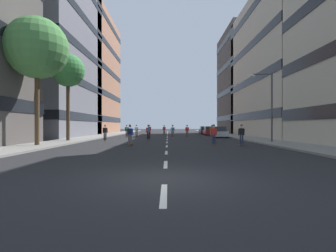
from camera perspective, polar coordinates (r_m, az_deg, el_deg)
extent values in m
plane|color=black|center=(39.17, 0.06, -2.35)|extent=(184.25, 184.25, 0.00)
cube|color=gray|center=(44.24, -13.39, -1.98)|extent=(3.60, 84.45, 0.14)
cube|color=gray|center=(44.20, 13.55, -1.98)|extent=(3.60, 84.45, 0.14)
cube|color=silver|center=(6.64, -0.71, -14.44)|extent=(0.16, 2.20, 0.01)
cube|color=silver|center=(11.55, -0.31, -8.20)|extent=(0.16, 2.20, 0.01)
cube|color=silver|center=(16.51, -0.15, -5.70)|extent=(0.16, 2.20, 0.01)
cube|color=silver|center=(21.49, -0.07, -4.35)|extent=(0.16, 2.20, 0.01)
cube|color=silver|center=(26.48, -0.01, -3.51)|extent=(0.16, 2.20, 0.01)
cube|color=silver|center=(31.47, 0.02, -2.94)|extent=(0.16, 2.20, 0.01)
cube|color=silver|center=(36.47, 0.05, -2.53)|extent=(0.16, 2.20, 0.01)
cube|color=silver|center=(41.46, 0.07, -2.21)|extent=(0.16, 2.20, 0.01)
cube|color=silver|center=(46.46, 0.08, -1.96)|extent=(0.16, 2.20, 0.01)
cube|color=silver|center=(51.46, 0.09, -1.76)|extent=(0.16, 2.20, 0.01)
cube|color=silver|center=(56.45, 0.10, -1.60)|extent=(0.16, 2.20, 0.01)
cube|color=silver|center=(61.45, 0.11, -1.46)|extent=(0.16, 2.20, 0.01)
cube|color=silver|center=(66.45, 0.12, -1.34)|extent=(0.16, 2.20, 0.01)
cube|color=silver|center=(71.45, 0.12, -1.24)|extent=(0.16, 2.20, 0.01)
cube|color=silver|center=(76.45, 0.13, -1.16)|extent=(0.16, 2.20, 0.01)
cube|color=slate|center=(46.11, -27.19, 16.23)|extent=(16.35, 19.24, 28.99)
cube|color=black|center=(44.31, -27.18, 1.67)|extent=(16.47, 19.36, 1.10)
cube|color=black|center=(44.70, -27.18, 7.88)|extent=(16.47, 19.36, 1.10)
cube|color=black|center=(45.61, -27.19, 13.90)|extent=(16.47, 19.36, 1.10)
cube|color=black|center=(47.00, -27.19, 19.63)|extent=(16.47, 19.36, 1.10)
cube|color=#9E6B51|center=(61.48, -19.47, 10.22)|extent=(16.35, 21.87, 24.97)
cube|color=black|center=(60.54, -19.46, 1.34)|extent=(16.47, 21.99, 1.10)
cube|color=black|center=(60.85, -19.46, 6.05)|extent=(16.47, 21.99, 1.10)
cube|color=black|center=(61.57, -19.47, 10.68)|extent=(16.47, 21.99, 1.10)
cube|color=black|center=(62.68, -19.47, 15.17)|extent=(16.47, 21.99, 1.10)
cube|color=black|center=(64.16, -19.47, 19.48)|extent=(16.47, 21.99, 1.10)
cube|color=#BCB29E|center=(45.01, 27.36, 11.03)|extent=(16.35, 22.62, 20.44)
cube|color=black|center=(44.22, 27.36, 1.89)|extent=(16.47, 22.74, 1.10)
cube|color=black|center=(44.67, 27.36, 8.46)|extent=(16.47, 22.74, 1.10)
cube|color=black|center=(45.70, 27.37, 14.81)|extent=(16.47, 22.74, 1.10)
cube|color=black|center=(47.25, 27.37, 20.81)|extent=(16.47, 22.74, 1.10)
cube|color=#4C4744|center=(61.14, 19.70, 8.68)|extent=(16.35, 16.15, 21.62)
cube|color=black|center=(60.48, 19.69, 1.58)|extent=(16.47, 16.27, 1.10)
cube|color=black|center=(60.86, 19.70, 6.67)|extent=(16.47, 16.27, 1.10)
cube|color=black|center=(61.71, 19.70, 11.66)|extent=(16.47, 16.27, 1.10)
cube|color=black|center=(63.02, 19.70, 16.48)|extent=(16.47, 16.27, 1.10)
cube|color=#B2B7BF|center=(38.22, 11.05, -1.62)|extent=(1.80, 4.40, 0.70)
cube|color=#2D3338|center=(38.06, 11.10, -0.62)|extent=(1.60, 2.10, 0.64)
cylinder|color=black|center=(39.51, 9.52, -1.87)|extent=(0.22, 0.64, 0.64)
cylinder|color=black|center=(39.80, 11.79, -1.85)|extent=(0.22, 0.64, 0.64)
cylinder|color=black|center=(36.66, 10.25, -2.02)|extent=(0.22, 0.64, 0.64)
cylinder|color=black|center=(36.97, 12.70, -2.00)|extent=(0.22, 0.64, 0.64)
cube|color=maroon|center=(46.82, 9.04, -1.30)|extent=(1.80, 4.40, 0.70)
cube|color=#2D3338|center=(46.66, 9.07, -0.49)|extent=(1.60, 2.10, 0.64)
cylinder|color=black|center=(48.14, 7.84, -1.52)|extent=(0.22, 0.64, 0.64)
cylinder|color=black|center=(48.38, 9.72, -1.51)|extent=(0.22, 0.64, 0.64)
cylinder|color=black|center=(45.27, 8.32, -1.62)|extent=(0.22, 0.64, 0.64)
cylinder|color=black|center=(45.52, 10.32, -1.61)|extent=(0.22, 0.64, 0.64)
cube|color=black|center=(52.85, 8.03, -1.14)|extent=(1.80, 4.40, 0.70)
cube|color=#2D3338|center=(52.69, 8.05, -0.42)|extent=(1.60, 2.10, 0.64)
cylinder|color=black|center=(54.19, 6.98, -1.34)|extent=(0.22, 0.64, 0.64)
cylinder|color=black|center=(54.40, 8.65, -1.33)|extent=(0.22, 0.64, 0.64)
cylinder|color=black|center=(51.31, 7.36, -1.42)|extent=(0.22, 0.64, 0.64)
cylinder|color=black|center=(51.54, 9.13, -1.41)|extent=(0.22, 0.64, 0.64)
cylinder|color=#4C3823|center=(29.56, -20.41, 3.02)|extent=(0.36, 0.36, 6.08)
sphere|color=#387A3D|center=(30.08, -20.42, 11.09)|extent=(3.40, 3.40, 3.40)
cylinder|color=#4C3823|center=(23.57, -26.02, 3.66)|extent=(0.36, 0.36, 6.00)
sphere|color=#478442|center=(24.32, -26.03, 14.77)|extent=(4.85, 4.85, 4.85)
cylinder|color=#3F3F44|center=(27.07, 21.55, 3.73)|extent=(0.16, 0.16, 6.50)
cylinder|color=#3F3F44|center=(27.14, 19.75, 10.42)|extent=(1.80, 0.10, 0.10)
ellipsoid|color=silver|center=(26.83, 17.91, 10.22)|extent=(0.50, 0.30, 0.24)
cube|color=brown|center=(22.58, -7.94, -3.94)|extent=(0.39, 0.92, 0.02)
cylinder|color=#D8BF4C|center=(22.88, -7.66, -4.01)|extent=(0.19, 0.11, 0.07)
cylinder|color=#D8BF4C|center=(22.29, -8.23, -4.12)|extent=(0.19, 0.11, 0.07)
cylinder|color=#594C47|center=(22.59, -8.15, -2.89)|extent=(0.17, 0.17, 0.80)
cylinder|color=#594C47|center=(22.52, -7.72, -2.90)|extent=(0.17, 0.17, 0.80)
cube|color=blue|center=(22.53, -7.94, -1.18)|extent=(0.35, 0.26, 0.55)
cylinder|color=blue|center=(22.66, -8.42, -1.25)|extent=(0.14, 0.24, 0.55)
cylinder|color=blue|center=(22.50, -7.37, -1.25)|extent=(0.14, 0.24, 0.55)
sphere|color=#997051|center=(22.54, -7.92, -0.03)|extent=(0.22, 0.22, 0.22)
sphere|color=black|center=(22.54, -7.92, 0.10)|extent=(0.21, 0.21, 0.21)
cube|color=black|center=(22.36, -8.10, -1.12)|extent=(0.29, 0.21, 0.40)
cube|color=brown|center=(47.85, -0.63, -1.81)|extent=(0.32, 0.92, 0.02)
cylinder|color=#D8BF4C|center=(48.17, -0.67, -1.85)|extent=(0.19, 0.09, 0.07)
cylinder|color=#D8BF4C|center=(47.53, -0.58, -1.88)|extent=(0.19, 0.09, 0.07)
cylinder|color=#2D334C|center=(47.83, -0.73, -1.32)|extent=(0.16, 0.16, 0.80)
cylinder|color=#2D334C|center=(47.85, -0.52, -1.32)|extent=(0.16, 0.16, 0.80)
cube|color=red|center=(47.82, -0.63, -0.51)|extent=(0.34, 0.24, 0.55)
cylinder|color=red|center=(47.85, -0.89, -0.54)|extent=(0.12, 0.24, 0.55)
cylinder|color=red|center=(47.90, -0.37, -0.54)|extent=(0.12, 0.24, 0.55)
sphere|color=tan|center=(47.84, -0.63, 0.04)|extent=(0.22, 0.22, 0.22)
sphere|color=black|center=(47.84, -0.63, 0.10)|extent=(0.21, 0.21, 0.21)
cube|color=brown|center=(48.38, -3.75, -1.79)|extent=(0.27, 0.91, 0.02)
cylinder|color=#D8BF4C|center=(48.70, -3.75, -1.83)|extent=(0.18, 0.08, 0.07)
cylinder|color=#D8BF4C|center=(48.06, -3.74, -1.86)|extent=(0.18, 0.08, 0.07)
cylinder|color=#2D334C|center=(48.37, -3.85, -1.30)|extent=(0.15, 0.15, 0.80)
cylinder|color=#2D334C|center=(48.37, -3.64, -1.30)|extent=(0.15, 0.15, 0.80)
cube|color=red|center=(48.36, -3.75, -0.50)|extent=(0.33, 0.22, 0.55)
cylinder|color=red|center=(48.41, -4.01, -0.53)|extent=(0.11, 0.24, 0.55)
cylinder|color=red|center=(48.41, -3.49, -0.53)|extent=(0.11, 0.24, 0.55)
sphere|color=beige|center=(48.38, -3.75, 0.04)|extent=(0.22, 0.22, 0.22)
sphere|color=black|center=(48.38, -3.75, 0.10)|extent=(0.21, 0.21, 0.21)
cube|color=#A52626|center=(48.18, -3.74, -0.47)|extent=(0.27, 0.18, 0.40)
cube|color=brown|center=(38.16, 4.32, -2.29)|extent=(0.31, 0.92, 0.02)
cylinder|color=#D8BF4C|center=(38.48, 4.34, -2.34)|extent=(0.19, 0.09, 0.07)
cylinder|color=#D8BF4C|center=(37.84, 4.29, -2.38)|extent=(0.19, 0.09, 0.07)
cylinder|color=#594C47|center=(38.15, 4.18, -1.67)|extent=(0.16, 0.16, 0.80)
cylinder|color=#594C47|center=(38.14, 4.45, -1.67)|extent=(0.16, 0.16, 0.80)
cube|color=red|center=(38.13, 4.32, -0.66)|extent=(0.34, 0.24, 0.55)
cylinder|color=red|center=(38.19, 3.99, -0.70)|extent=(0.12, 0.24, 0.55)
cylinder|color=red|center=(38.17, 4.65, -0.70)|extent=(0.12, 0.24, 0.55)
sphere|color=tan|center=(38.14, 4.32, 0.02)|extent=(0.22, 0.22, 0.22)
sphere|color=black|center=(38.14, 4.32, 0.10)|extent=(0.21, 0.21, 0.21)
cube|color=brown|center=(23.28, 9.97, -3.82)|extent=(0.31, 0.92, 0.02)
cylinder|color=#D8BF4C|center=(23.60, 9.93, -3.88)|extent=(0.19, 0.09, 0.07)
cylinder|color=#D8BF4C|center=(22.96, 10.01, -3.99)|extent=(0.19, 0.09, 0.07)
cylinder|color=#2D334C|center=(23.25, 9.75, -2.81)|extent=(0.16, 0.16, 0.80)
cylinder|color=#2D334C|center=(23.26, 10.19, -2.81)|extent=(0.16, 0.16, 0.80)
cube|color=red|center=(23.23, 9.97, -1.14)|extent=(0.34, 0.24, 0.55)
cylinder|color=red|center=(23.27, 9.42, -1.21)|extent=(0.12, 0.24, 0.55)
cylinder|color=red|center=(23.29, 10.50, -1.21)|extent=(0.12, 0.24, 0.55)
sphere|color=beige|center=(23.25, 9.97, -0.02)|extent=(0.22, 0.22, 0.22)
sphere|color=black|center=(23.25, 9.97, 0.10)|extent=(0.21, 0.21, 0.21)
cube|color=brown|center=(30.25, -13.12, -2.92)|extent=(0.27, 0.91, 0.02)
cylinder|color=#D8BF4C|center=(30.57, -13.02, -2.98)|extent=(0.18, 0.08, 0.07)
cylinder|color=#D8BF4C|center=(29.94, -13.21, -3.04)|extent=(0.18, 0.08, 0.07)
cylinder|color=black|center=(30.25, -13.28, -2.14)|extent=(0.15, 0.15, 0.80)
cylinder|color=black|center=(30.22, -12.95, -2.14)|extent=(0.15, 0.15, 0.80)
cube|color=black|center=(30.22, -13.12, -0.86)|extent=(0.33, 0.22, 0.55)
cylinder|color=black|center=(30.30, -13.51, -0.91)|extent=(0.11, 0.24, 0.55)
cylinder|color=black|center=(30.23, -12.69, -0.91)|extent=(0.11, 0.24, 0.55)
sphere|color=beige|center=(30.23, -13.11, 0.00)|extent=(0.22, 0.22, 0.22)
sphere|color=black|center=(30.23, -13.11, 0.10)|extent=(0.21, 0.21, 0.21)
cube|color=brown|center=(30.52, -4.02, -2.89)|extent=(0.37, 0.92, 0.02)
cylinder|color=#D8BF4C|center=(30.84, -4.09, -2.95)|extent=(0.19, 0.10, 0.07)
cylinder|color=#D8BF4C|center=(30.21, -3.94, -3.01)|extent=(0.19, 0.10, 0.07)
cylinder|color=black|center=(30.49, -4.18, -2.12)|extent=(0.16, 0.16, 0.80)
cylinder|color=black|center=(30.52, -3.85, -2.12)|extent=(0.16, 0.16, 0.80)
cube|color=red|center=(30.49, -4.02, -0.85)|extent=(0.35, 0.26, 0.55)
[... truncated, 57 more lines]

